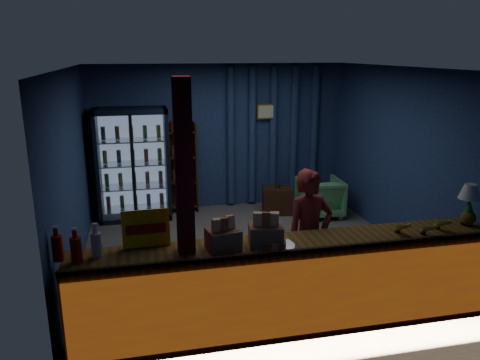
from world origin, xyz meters
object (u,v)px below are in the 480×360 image
object	(u,v)px
green_chair	(320,197)
table_lamp	(470,193)
shopkeeper	(309,237)
pastry_tray	(273,245)

from	to	relation	value
green_chair	table_lamp	world-z (taller)	table_lamp
shopkeeper	green_chair	bearing A→B (deg)	55.57
shopkeeper	pastry_tray	distance (m)	0.84
green_chair	pastry_tray	bearing A→B (deg)	63.58
pastry_tray	table_lamp	distance (m)	2.29
pastry_tray	table_lamp	size ratio (longest dim) A/B	0.93
pastry_tray	table_lamp	xyz separation A→B (m)	(2.26, 0.12, 0.34)
green_chair	pastry_tray	distance (m)	3.77
green_chair	table_lamp	distance (m)	3.30
pastry_tray	table_lamp	world-z (taller)	table_lamp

